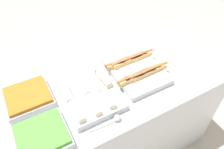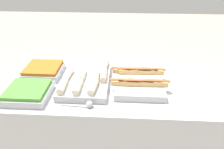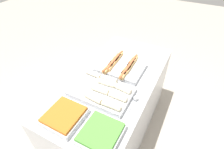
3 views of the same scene
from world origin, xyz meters
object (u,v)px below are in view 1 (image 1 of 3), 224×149
object	(u,v)px
tray_side_back	(28,98)
serving_spoon_near	(115,119)
tray_wraps	(88,90)
serving_spoon_far	(77,63)
tray_side_front	(42,136)
tray_hotdogs	(136,69)

from	to	relation	value
tray_side_back	serving_spoon_near	bearing A→B (deg)	-44.37
tray_side_back	tray_wraps	bearing A→B (deg)	-18.85
tray_side_back	serving_spoon_far	distance (m)	0.46
tray_wraps	serving_spoon_near	size ratio (longest dim) A/B	2.55
tray_wraps	tray_side_front	xyz separation A→B (m)	(-0.37, -0.20, -0.00)
serving_spoon_near	serving_spoon_far	size ratio (longest dim) A/B	1.05
tray_hotdogs	serving_spoon_far	xyz separation A→B (m)	(-0.35, 0.30, -0.02)
tray_side_back	serving_spoon_far	size ratio (longest dim) A/B	1.46
serving_spoon_near	tray_hotdogs	bearing A→B (deg)	40.85
tray_side_front	tray_side_back	distance (m)	0.32
serving_spoon_far	tray_hotdogs	bearing A→B (deg)	-40.57
tray_side_front	serving_spoon_far	distance (m)	0.66
serving_spoon_far	tray_side_front	bearing A→B (deg)	-129.74
tray_side_front	serving_spoon_far	size ratio (longest dim) A/B	1.46
tray_wraps	tray_side_back	size ratio (longest dim) A/B	1.83
tray_hotdogs	serving_spoon_near	xyz separation A→B (m)	(-0.34, -0.30, -0.02)
tray_wraps	tray_side_front	world-z (taller)	tray_wraps
tray_hotdogs	tray_side_back	world-z (taller)	tray_hotdogs
tray_wraps	serving_spoon_far	xyz separation A→B (m)	(0.05, 0.31, -0.02)
tray_hotdogs	serving_spoon_far	size ratio (longest dim) A/B	2.32
tray_wraps	tray_side_back	bearing A→B (deg)	161.15
tray_side_back	serving_spoon_far	bearing A→B (deg)	23.35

